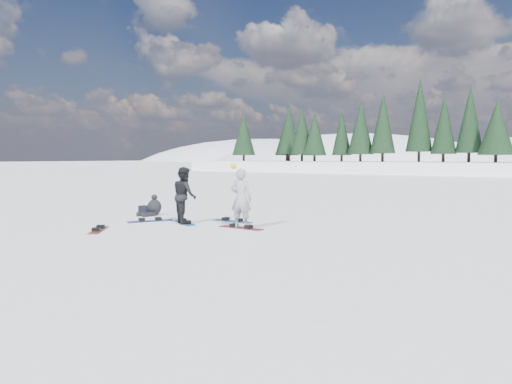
# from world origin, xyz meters

# --- Properties ---
(ground) EXTENTS (420.00, 420.00, 0.00)m
(ground) POSITION_xyz_m (0.00, 0.00, 0.00)
(ground) COLOR white
(ground) RESTS_ON ground
(snowboarder_woman) EXTENTS (0.74, 0.57, 1.96)m
(snowboarder_woman) POSITION_xyz_m (-1.35, 0.60, 0.92)
(snowboarder_woman) COLOR #939398
(snowboarder_woman) RESTS_ON ground
(snowboarder_man) EXTENTS (1.13, 1.07, 1.83)m
(snowboarder_man) POSITION_xyz_m (-3.53, 0.52, 0.92)
(snowboarder_man) COLOR black
(snowboarder_man) RESTS_ON ground
(seated_rider) EXTENTS (0.67, 0.98, 0.77)m
(seated_rider) POSITION_xyz_m (-6.00, 1.55, 0.30)
(seated_rider) COLOR black
(seated_rider) RESTS_ON ground
(gear_bag) EXTENTS (0.46, 0.31, 0.30)m
(gear_bag) POSITION_xyz_m (-6.70, 1.80, 0.15)
(gear_bag) COLOR black
(gear_bag) RESTS_ON ground
(snowboard_woman) EXTENTS (1.51, 0.34, 0.03)m
(snowboard_woman) POSITION_xyz_m (-1.34, 0.61, 0.01)
(snowboard_woman) COLOR maroon
(snowboard_woman) RESTS_ON ground
(snowboard_man) EXTENTS (1.42, 1.03, 0.03)m
(snowboard_man) POSITION_xyz_m (-3.53, 0.52, 0.01)
(snowboard_man) COLOR #195A8A
(snowboard_man) RESTS_ON ground
(snowboard_loose_c) EXTENTS (1.51, 0.32, 0.03)m
(snowboard_loose_c) POSITION_xyz_m (-2.51, 1.71, 0.01)
(snowboard_loose_c) COLOR #194E8A
(snowboard_loose_c) RESTS_ON ground
(snowboard_loose_a) EXTENTS (0.97, 1.45, 0.03)m
(snowboard_loose_a) POSITION_xyz_m (-4.81, 0.23, 0.01)
(snowboard_loose_a) COLOR navy
(snowboard_loose_a) RESTS_ON ground
(snowboard_loose_b) EXTENTS (1.16, 1.35, 0.03)m
(snowboard_loose_b) POSITION_xyz_m (-4.53, -2.09, 0.01)
(snowboard_loose_b) COLOR maroon
(snowboard_loose_b) RESTS_ON ground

